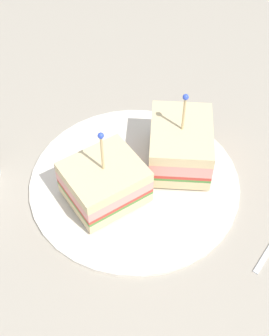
{
  "coord_description": "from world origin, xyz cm",
  "views": [
    {
      "loc": [
        9.32,
        35.56,
        45.66
      ],
      "look_at": [
        0.0,
        0.0,
        2.88
      ],
      "focal_mm": 49.31,
      "sensor_mm": 36.0,
      "label": 1
    }
  ],
  "objects": [
    {
      "name": "sandwich_half_front",
      "position": [
        4.1,
        1.65,
        3.4
      ],
      "size": [
        10.74,
        10.11,
        10.63
      ],
      "color": "beige",
      "rests_on": "plate"
    },
    {
      "name": "ground_plane",
      "position": [
        0.0,
        0.0,
        -1.0
      ],
      "size": [
        104.08,
        104.08,
        2.0
      ],
      "primitive_type": "cube",
      "color": "#9E9384"
    },
    {
      "name": "plate",
      "position": [
        0.0,
        0.0,
        0.44
      ],
      "size": [
        26.48,
        26.48,
        0.88
      ],
      "primitive_type": "cylinder",
      "color": "silver",
      "rests_on": "ground_plane"
    },
    {
      "name": "sandwich_half_back",
      "position": [
        -6.41,
        -1.64,
        3.67
      ],
      "size": [
        10.34,
        11.79,
        10.92
      ],
      "color": "beige",
      "rests_on": "plate"
    }
  ]
}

